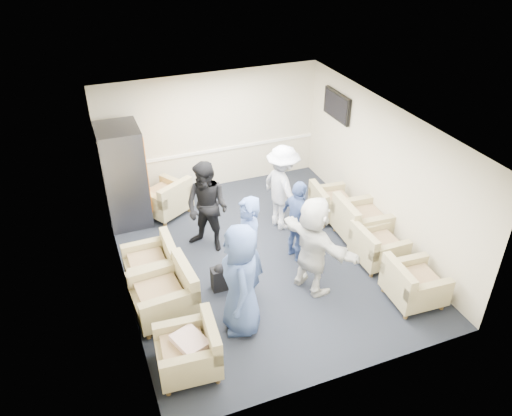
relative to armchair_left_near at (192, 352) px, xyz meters
name	(u,v)px	position (x,y,z in m)	size (l,w,h in m)	color
floor	(261,257)	(1.90, 2.09, -0.34)	(6.00, 6.00, 0.00)	black
ceiling	(262,124)	(1.90, 2.09, 2.36)	(6.00, 6.00, 0.00)	silver
back_wall	(211,132)	(1.90, 5.09, 1.01)	(5.00, 0.02, 2.70)	beige
front_wall	(349,307)	(1.90, -0.91, 1.01)	(5.00, 0.02, 2.70)	beige
left_wall	(117,225)	(-0.60, 2.09, 1.01)	(0.02, 6.00, 2.70)	beige
right_wall	(383,171)	(4.40, 2.09, 1.01)	(0.02, 6.00, 2.70)	beige
chair_rail	(213,151)	(1.90, 5.07, 0.56)	(4.98, 0.04, 0.06)	white
tv	(337,106)	(4.33, 3.89, 1.70)	(0.10, 1.00, 0.58)	black
armchair_left_near	(192,352)	(0.00, 0.00, 0.00)	(0.92, 0.92, 0.69)	#9C8F65
armchair_left_mid	(167,295)	(-0.06, 1.24, 0.04)	(1.02, 1.02, 0.76)	#9C8F65
armchair_left_far	(154,265)	(-0.10, 2.14, 0.00)	(0.86, 0.86, 0.68)	#9C8F65
armchair_right_near	(412,285)	(3.78, 0.06, 0.00)	(0.90, 0.90, 0.68)	#9C8F65
armchair_right_midnear	(376,248)	(3.80, 1.17, -0.01)	(0.82, 0.82, 0.66)	#9C8F65
armchair_right_midfar	(359,222)	(3.93, 1.96, 0.03)	(0.98, 0.98, 0.75)	#9C8F65
armchair_right_far	(330,204)	(3.77, 2.86, -0.02)	(0.87, 0.87, 0.64)	#9C8F65
armchair_corner	(166,200)	(0.59, 4.24, 0.01)	(1.22, 1.22, 0.71)	#9C8F65
vending_machine	(124,176)	(-0.20, 4.31, 0.70)	(0.84, 0.99, 2.08)	#4A4A51
backpack	(220,276)	(0.91, 1.52, -0.08)	(0.30, 0.22, 0.51)	black
pillow	(190,342)	(-0.01, 0.00, 0.18)	(0.50, 0.38, 0.14)	beige
person_front_left	(241,280)	(0.94, 0.54, 0.60)	(0.92, 0.60, 1.89)	#3A518D
person_mid_left	(248,250)	(1.29, 1.18, 0.62)	(0.70, 0.46, 1.92)	#3A518D
person_back_left	(207,208)	(1.08, 2.75, 0.56)	(0.88, 0.69, 1.81)	black
person_back_right	(283,188)	(2.68, 2.92, 0.56)	(1.16, 0.67, 1.79)	white
person_mid_right	(298,221)	(2.52, 1.85, 0.46)	(0.94, 0.39, 1.61)	#3A518D
person_front_right	(313,246)	(2.38, 0.97, 0.56)	(1.66, 0.53, 1.79)	silver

